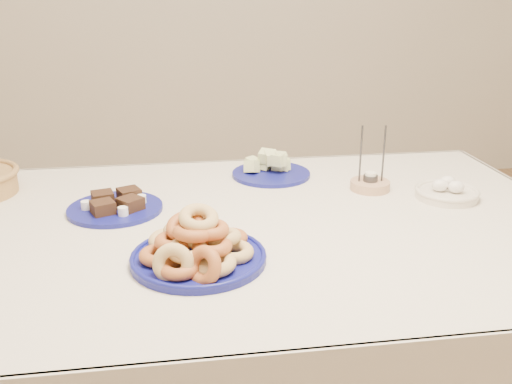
# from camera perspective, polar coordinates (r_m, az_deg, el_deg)

# --- Properties ---
(dining_table) EXTENTS (1.71, 1.11, 0.75)m
(dining_table) POSITION_cam_1_polar(r_m,az_deg,el_deg) (1.50, -0.28, -6.75)
(dining_table) COLOR brown
(dining_table) RESTS_ON ground
(donut_platter) EXTENTS (0.40, 0.40, 0.14)m
(donut_platter) POSITION_cam_1_polar(r_m,az_deg,el_deg) (1.24, -5.88, -5.56)
(donut_platter) COLOR navy
(donut_platter) RESTS_ON dining_table
(melon_plate) EXTENTS (0.33, 0.33, 0.08)m
(melon_plate) POSITION_cam_1_polar(r_m,az_deg,el_deg) (1.81, 1.53, 2.37)
(melon_plate) COLOR navy
(melon_plate) RESTS_ON dining_table
(brownie_plate) EXTENTS (0.33, 0.33, 0.04)m
(brownie_plate) POSITION_cam_1_polar(r_m,az_deg,el_deg) (1.57, -13.86, -1.36)
(brownie_plate) COLOR navy
(brownie_plate) RESTS_ON dining_table
(candle_holder) EXTENTS (0.13, 0.13, 0.19)m
(candle_holder) POSITION_cam_1_polar(r_m,az_deg,el_deg) (1.72, 11.34, 0.82)
(candle_holder) COLOR tan
(candle_holder) RESTS_ON dining_table
(egg_bowl) EXTENTS (0.22, 0.22, 0.06)m
(egg_bowl) POSITION_cam_1_polar(r_m,az_deg,el_deg) (1.70, 18.55, 0.01)
(egg_bowl) COLOR beige
(egg_bowl) RESTS_ON dining_table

